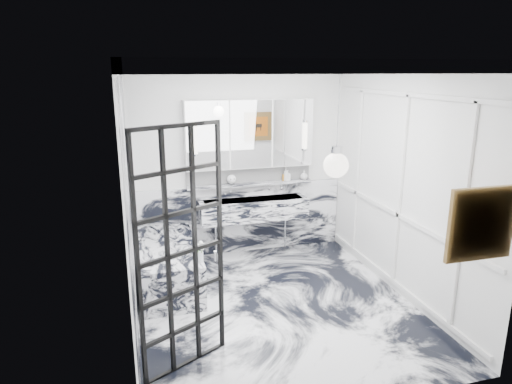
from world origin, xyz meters
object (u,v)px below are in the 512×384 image
object	(u,v)px
crittall_door	(182,253)
trough_sink	(253,209)
bathtub	(168,265)
mirror_cabinet	(250,134)

from	to	relation	value
crittall_door	trough_sink	bearing A→B (deg)	33.28
trough_sink	bathtub	xyz separation A→B (m)	(-1.33, -0.66, -0.45)
trough_sink	mirror_cabinet	world-z (taller)	mirror_cabinet
trough_sink	bathtub	world-z (taller)	trough_sink
crittall_door	trough_sink	size ratio (longest dim) A/B	1.42
trough_sink	bathtub	size ratio (longest dim) A/B	0.97
bathtub	trough_sink	bearing A→B (deg)	26.48
crittall_door	mirror_cabinet	world-z (taller)	mirror_cabinet
trough_sink	mirror_cabinet	bearing A→B (deg)	90.00
crittall_door	trough_sink	world-z (taller)	crittall_door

